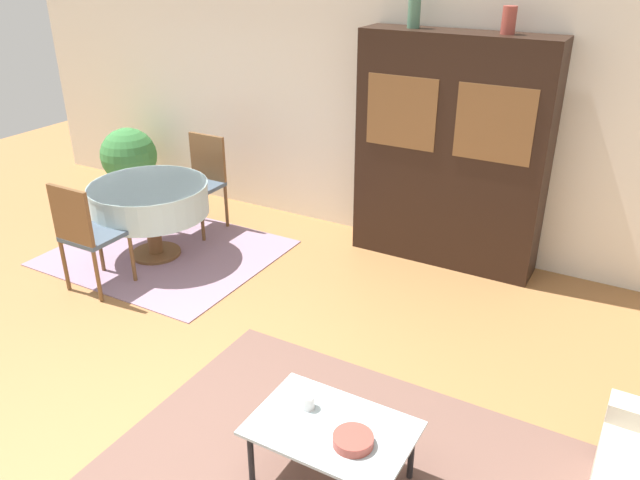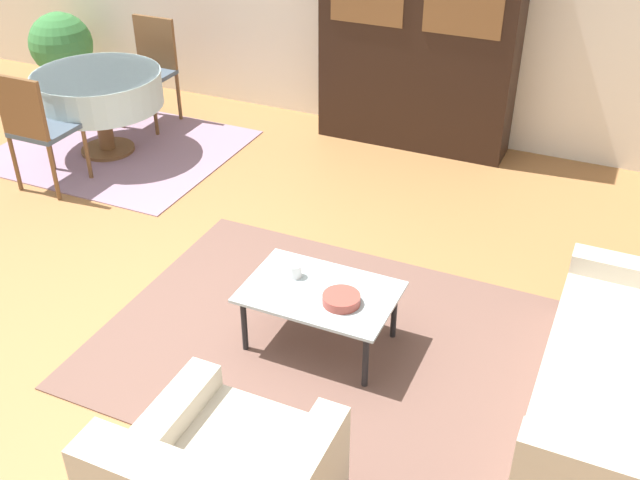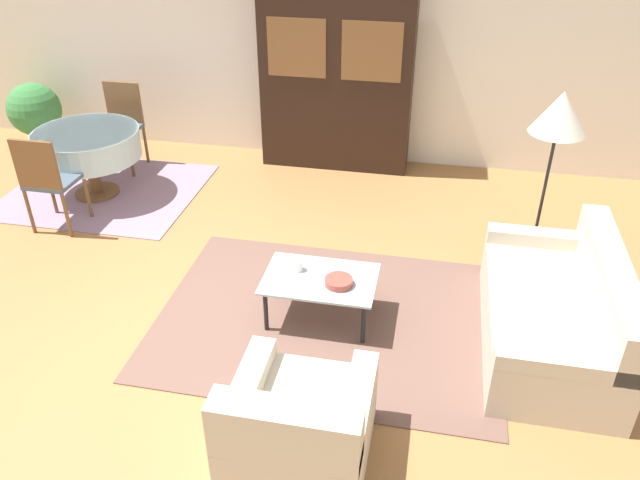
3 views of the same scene
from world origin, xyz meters
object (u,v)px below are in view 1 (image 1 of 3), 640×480
(dining_chair_near, at_px, (85,231))
(vase_short, at_px, (509,20))
(bowl, at_px, (353,440))
(cup, at_px, (308,402))
(display_cabinet, at_px, (450,153))
(dining_table, at_px, (150,200))
(coffee_table, at_px, (332,432))
(potted_plant, at_px, (129,158))
(dining_chair_far, at_px, (202,177))
(vase_tall, at_px, (414,9))

(dining_chair_near, xyz_separation_m, vase_short, (2.85, 2.13, 1.66))
(bowl, bearing_deg, cup, 159.79)
(display_cabinet, bearing_deg, dining_table, -151.42)
(dining_chair_near, distance_m, bowl, 3.19)
(dining_chair_near, bearing_deg, dining_table, 90.00)
(coffee_table, distance_m, bowl, 0.18)
(bowl, bearing_deg, dining_table, 150.47)
(dining_table, bearing_deg, display_cabinet, 28.58)
(dining_table, relative_size, bowl, 5.10)
(cup, bearing_deg, bowl, -20.21)
(dining_chair_near, xyz_separation_m, potted_plant, (-1.31, 1.81, -0.07))
(coffee_table, bearing_deg, vase_short, 90.61)
(dining_chair_far, relative_size, vase_short, 4.58)
(coffee_table, height_order, bowl, bowl)
(dining_chair_far, relative_size, bowl, 4.54)
(dining_table, height_order, vase_short, vase_short)
(vase_tall, xyz_separation_m, vase_short, (0.82, 0.00, -0.05))
(coffee_table, bearing_deg, dining_chair_near, 162.93)
(coffee_table, height_order, vase_tall, vase_tall)
(display_cabinet, height_order, potted_plant, display_cabinet)
(dining_chair_near, bearing_deg, coffee_table, -17.07)
(display_cabinet, distance_m, cup, 3.01)
(coffee_table, relative_size, vase_tall, 2.85)
(dining_chair_far, distance_m, cup, 3.59)
(dining_chair_near, bearing_deg, bowl, -17.25)
(dining_chair_near, bearing_deg, dining_chair_far, 90.00)
(dining_chair_near, relative_size, potted_plant, 1.16)
(dining_table, relative_size, potted_plant, 1.30)
(bowl, distance_m, vase_tall, 3.73)
(potted_plant, bearing_deg, vase_short, 4.35)
(vase_tall, bearing_deg, potted_plant, -174.60)
(bowl, distance_m, vase_short, 3.57)
(dining_table, distance_m, cup, 3.13)
(display_cabinet, bearing_deg, bowl, -79.41)
(display_cabinet, relative_size, potted_plant, 2.48)
(dining_table, distance_m, potted_plant, 1.67)
(dining_chair_near, distance_m, vase_tall, 3.41)
(cup, height_order, vase_short, vase_short)
(dining_table, distance_m, dining_chair_near, 0.78)
(coffee_table, xyz_separation_m, dining_chair_far, (-2.89, 2.45, 0.22))
(dining_chair_far, distance_m, potted_plant, 1.34)
(cup, xyz_separation_m, potted_plant, (-4.00, 2.62, 0.07))
(coffee_table, height_order, dining_chair_near, dining_chair_near)
(dining_chair_near, relative_size, dining_chair_far, 1.00)
(bowl, bearing_deg, display_cabinet, 100.59)
(cup, bearing_deg, potted_plant, 146.74)
(potted_plant, bearing_deg, vase_tall, 5.40)
(display_cabinet, distance_m, vase_short, 1.23)
(display_cabinet, relative_size, vase_short, 9.80)
(display_cabinet, bearing_deg, vase_short, 0.14)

